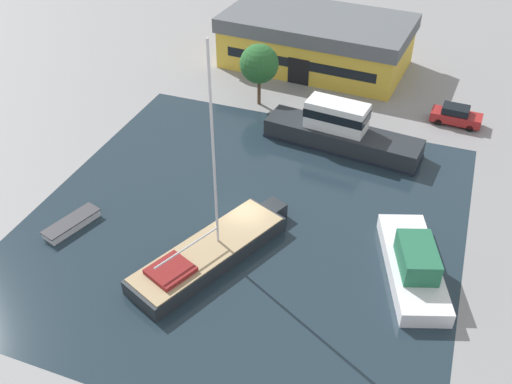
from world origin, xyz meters
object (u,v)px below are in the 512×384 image
at_px(parked_car, 456,115).
at_px(small_dinghy, 72,224).
at_px(warehouse_building, 316,41).
at_px(sailboat_moored, 211,251).
at_px(motor_cruiser, 340,131).
at_px(cabin_boat, 414,264).
at_px(quay_tree_near_building, 259,64).

bearing_deg(parked_car, small_dinghy, -41.59).
height_order(warehouse_building, sailboat_moored, sailboat_moored).
xyz_separation_m(parked_car, motor_cruiser, (-8.68, -7.06, 0.56)).
bearing_deg(parked_car, sailboat_moored, -26.50).
relative_size(sailboat_moored, motor_cruiser, 1.10).
height_order(sailboat_moored, cabin_boat, sailboat_moored).
height_order(quay_tree_near_building, parked_car, quay_tree_near_building).
relative_size(motor_cruiser, cabin_boat, 1.43).
distance_m(warehouse_building, motor_cruiser, 15.90).
height_order(motor_cruiser, cabin_boat, motor_cruiser).
bearing_deg(small_dinghy, quay_tree_near_building, -88.76).
xyz_separation_m(parked_car, small_dinghy, (-23.43, -23.54, -0.54)).
bearing_deg(quay_tree_near_building, parked_car, 8.22).
height_order(small_dinghy, cabin_boat, cabin_boat).
distance_m(small_dinghy, cabin_boat, 22.82).
distance_m(warehouse_building, small_dinghy, 32.33).
height_order(warehouse_building, motor_cruiser, warehouse_building).
distance_m(warehouse_building, sailboat_moored, 30.74).
bearing_deg(warehouse_building, small_dinghy, -101.13).
relative_size(quay_tree_near_building, motor_cruiser, 0.43).
bearing_deg(warehouse_building, motor_cruiser, -62.81).
relative_size(quay_tree_near_building, sailboat_moored, 0.39).
height_order(parked_car, sailboat_moored, sailboat_moored).
bearing_deg(small_dinghy, parked_car, -117.72).
bearing_deg(motor_cruiser, cabin_boat, -142.29).
distance_m(warehouse_building, quay_tree_near_building, 10.48).
bearing_deg(warehouse_building, quay_tree_near_building, -100.11).
distance_m(motor_cruiser, small_dinghy, 22.14).
distance_m(sailboat_moored, motor_cruiser, 16.68).
bearing_deg(quay_tree_near_building, motor_cruiser, -27.43).
xyz_separation_m(motor_cruiser, small_dinghy, (-14.75, -16.48, -1.09)).
bearing_deg(small_dinghy, cabin_boat, -153.91).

